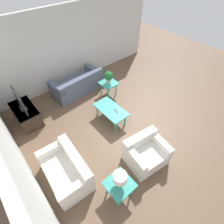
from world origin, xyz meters
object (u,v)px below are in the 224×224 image
at_px(potted_plant, 109,76).
at_px(tv_stand_chest, 26,114).
at_px(coffee_table, 111,110).
at_px(table_lamp, 120,178).
at_px(side_table_plant, 109,84).
at_px(sofa, 78,85).
at_px(armchair, 145,153).
at_px(loveseat, 67,170).
at_px(side_table_lamp, 119,185).
at_px(television, 19,101).

bearing_deg(potted_plant, tv_stand_chest, 77.72).
bearing_deg(tv_stand_chest, coffee_table, -129.18).
bearing_deg(table_lamp, side_table_plant, -35.97).
distance_m(sofa, armchair, 3.55).
xyz_separation_m(armchair, side_table_plant, (2.67, -1.02, 0.12)).
height_order(tv_stand_chest, potted_plant, potted_plant).
bearing_deg(armchair, sofa, 93.68).
relative_size(loveseat, coffee_table, 1.27).
bearing_deg(loveseat, table_lamp, 35.15).
bearing_deg(loveseat, potted_plant, 127.14).
distance_m(sofa, tv_stand_chest, 2.03).
relative_size(armchair, coffee_table, 0.97).
bearing_deg(side_table_plant, tv_stand_chest, 77.72).
height_order(loveseat, table_lamp, table_lamp).
distance_m(sofa, side_table_lamp, 3.98).
bearing_deg(tv_stand_chest, sofa, -82.61).
xyz_separation_m(loveseat, table_lamp, (-1.08, -0.66, 0.47)).
height_order(armchair, television, television).
height_order(coffee_table, potted_plant, potted_plant).
xyz_separation_m(sofa, tv_stand_chest, (-0.26, 2.01, -0.00)).
bearing_deg(armchair, tv_stand_chest, 126.03).
bearing_deg(coffee_table, television, 50.88).
distance_m(side_table_plant, tv_stand_chest, 2.84).
relative_size(coffee_table, side_table_lamp, 1.95).
xyz_separation_m(side_table_lamp, potted_plant, (2.89, -2.10, 0.33)).
relative_size(tv_stand_chest, potted_plant, 2.51).
height_order(sofa, side_table_plant, sofa).
bearing_deg(armchair, table_lamp, -160.79).
distance_m(side_table_lamp, potted_plant, 3.58).
xyz_separation_m(sofa, armchair, (-3.54, 0.26, 0.01)).
bearing_deg(coffee_table, potted_plant, -36.67).
distance_m(coffee_table, potted_plant, 1.33).
distance_m(sofa, loveseat, 3.33).
bearing_deg(side_table_plant, coffee_table, 143.33).
bearing_deg(tv_stand_chest, side_table_plant, -102.28).
bearing_deg(potted_plant, loveseat, 123.29).
relative_size(armchair, side_table_lamp, 1.89).
height_order(side_table_lamp, table_lamp, table_lamp).
bearing_deg(tv_stand_chest, loveseat, -179.49).
height_order(sofa, table_lamp, table_lamp).
bearing_deg(potted_plant, television, 77.74).
relative_size(coffee_table, television, 1.26).
relative_size(side_table_plant, potted_plant, 1.27).
bearing_deg(potted_plant, side_table_lamp, 144.03).
bearing_deg(side_table_plant, loveseat, 123.29).
distance_m(coffee_table, table_lamp, 2.31).
distance_m(side_table_plant, television, 2.87).
distance_m(armchair, television, 3.75).
height_order(coffee_table, side_table_plant, side_table_plant).
distance_m(armchair, side_table_lamp, 1.10).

